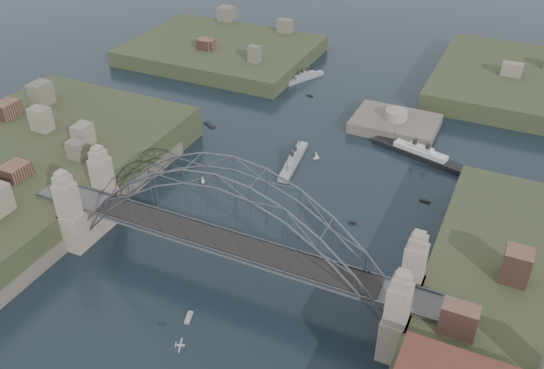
{
  "coord_description": "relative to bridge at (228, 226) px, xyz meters",
  "views": [
    {
      "loc": [
        40.69,
        -68.82,
        74.06
      ],
      "look_at": [
        0.0,
        18.0,
        10.0
      ],
      "focal_mm": 38.35,
      "sensor_mm": 36.0,
      "label": 1
    }
  ],
  "objects": [
    {
      "name": "headland_nw",
      "position": [
        -55.0,
        95.0,
        -11.82
      ],
      "size": [
        60.0,
        45.0,
        9.0
      ],
      "primitive_type": "cube",
      "color": "#313A21",
      "rests_on": "ground"
    },
    {
      "name": "small_boat_c",
      "position": [
        -1.76,
        -11.76,
        -12.17
      ],
      "size": [
        1.66,
        2.93,
        0.45
      ],
      "color": "silver",
      "rests_on": "ground"
    },
    {
      "name": "ground",
      "position": [
        0.0,
        0.0,
        -12.32
      ],
      "size": [
        500.0,
        500.0,
        0.0
      ],
      "primitive_type": "plane",
      "color": "black",
      "rests_on": "ground"
    },
    {
      "name": "small_boat_b",
      "position": [
        15.04,
        25.42,
        -12.17
      ],
      "size": [
        1.6,
        0.8,
        0.45
      ],
      "color": "silver",
      "rests_on": "ground"
    },
    {
      "name": "small_boat_a",
      "position": [
        -21.02,
        25.3,
        -11.52
      ],
      "size": [
        2.43,
        2.62,
        2.38
      ],
      "color": "silver",
      "rests_on": "ground"
    },
    {
      "name": "aeroplane",
      "position": [
        2.67,
        -20.85,
        -7.39
      ],
      "size": [
        1.55,
        2.65,
        0.4
      ],
      "color": "#B6B8BE"
    },
    {
      "name": "naval_cruiser_far",
      "position": [
        -22.31,
        89.9,
        -11.56
      ],
      "size": [
        8.29,
        13.85,
        4.89
      ],
      "color": "#9A9EA3",
      "rests_on": "ground"
    },
    {
      "name": "small_boat_h",
      "position": [
        -16.25,
        79.29,
        -12.17
      ],
      "size": [
        2.03,
        1.02,
        0.45
      ],
      "color": "silver",
      "rests_on": "ground"
    },
    {
      "name": "ocean_liner",
      "position": [
        21.53,
        57.83,
        -11.37
      ],
      "size": [
        25.0,
        9.92,
        6.13
      ],
      "color": "black",
      "rests_on": "ground"
    },
    {
      "name": "small_boat_f",
      "position": [
        -1.32,
        46.4,
        -11.3
      ],
      "size": [
        1.58,
        1.59,
        2.38
      ],
      "color": "silver",
      "rests_on": "ground"
    },
    {
      "name": "fort_island",
      "position": [
        12.0,
        70.0,
        -12.66
      ],
      "size": [
        22.0,
        16.0,
        9.4
      ],
      "color": "#5C544A",
      "rests_on": "ground"
    },
    {
      "name": "small_boat_e",
      "position": [
        -33.93,
        50.53,
        -12.17
      ],
      "size": [
        4.11,
        3.11,
        0.45
      ],
      "color": "silver",
      "rests_on": "ground"
    },
    {
      "name": "bridge",
      "position": [
        0.0,
        0.0,
        0.0
      ],
      "size": [
        84.0,
        13.8,
        24.6
      ],
      "color": "#4F4F51",
      "rests_on": "ground"
    },
    {
      "name": "naval_cruiser_near",
      "position": [
        -5.56,
        42.12,
        -11.49
      ],
      "size": [
        4.62,
        18.16,
        5.4
      ],
      "color": "#9A9EA3",
      "rests_on": "ground"
    },
    {
      "name": "small_boat_d",
      "position": [
        27.02,
        39.68,
        -12.17
      ],
      "size": [
        2.32,
        0.9,
        0.45
      ],
      "color": "silver",
      "rests_on": "ground"
    }
  ]
}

